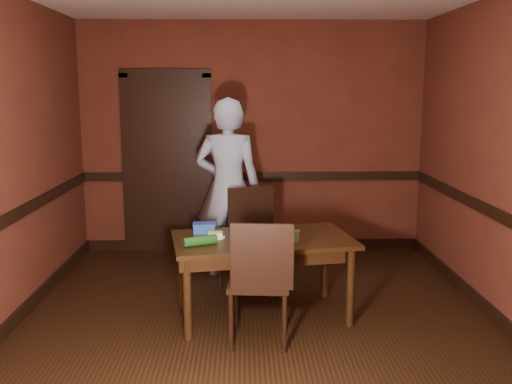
{
  "coord_description": "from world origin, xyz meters",
  "views": [
    {
      "loc": [
        -0.11,
        -4.46,
        1.92
      ],
      "look_at": [
        0.0,
        0.35,
        1.05
      ],
      "focal_mm": 40.0,
      "sensor_mm": 36.0,
      "label": 1
    }
  ],
  "objects_px": {
    "person": "(228,188)",
    "sauce_jar": "(295,236)",
    "chair_far": "(245,242)",
    "cheese_saucer": "(215,235)",
    "dining_table": "(263,277)",
    "chair_near": "(259,280)",
    "sandwich_plate": "(275,236)",
    "food_tub": "(204,228)"
  },
  "relations": [
    {
      "from": "person",
      "to": "chair_near",
      "type": "bearing_deg",
      "value": 106.75
    },
    {
      "from": "sauce_jar",
      "to": "food_tub",
      "type": "distance_m",
      "value": 0.83
    },
    {
      "from": "person",
      "to": "dining_table",
      "type": "bearing_deg",
      "value": 112.6
    },
    {
      "from": "sauce_jar",
      "to": "chair_far",
      "type": "bearing_deg",
      "value": 119.0
    },
    {
      "from": "dining_table",
      "to": "chair_far",
      "type": "bearing_deg",
      "value": 93.71
    },
    {
      "from": "chair_near",
      "to": "person",
      "type": "xyz_separation_m",
      "value": [
        -0.27,
        1.62,
        0.43
      ]
    },
    {
      "from": "chair_far",
      "to": "sauce_jar",
      "type": "xyz_separation_m",
      "value": [
        0.41,
        -0.74,
        0.25
      ]
    },
    {
      "from": "sandwich_plate",
      "to": "person",
      "type": "bearing_deg",
      "value": 110.09
    },
    {
      "from": "chair_far",
      "to": "cheese_saucer",
      "type": "relative_size",
      "value": 6.03
    },
    {
      "from": "person",
      "to": "sandwich_plate",
      "type": "distance_m",
      "value": 1.25
    },
    {
      "from": "chair_far",
      "to": "dining_table",
      "type": "bearing_deg",
      "value": -92.54
    },
    {
      "from": "chair_far",
      "to": "food_tub",
      "type": "distance_m",
      "value": 0.6
    },
    {
      "from": "sandwich_plate",
      "to": "chair_near",
      "type": "bearing_deg",
      "value": -108.04
    },
    {
      "from": "chair_far",
      "to": "sauce_jar",
      "type": "relative_size",
      "value": 10.62
    },
    {
      "from": "chair_near",
      "to": "person",
      "type": "distance_m",
      "value": 1.7
    },
    {
      "from": "chair_far",
      "to": "sauce_jar",
      "type": "height_order",
      "value": "chair_far"
    },
    {
      "from": "dining_table",
      "to": "chair_far",
      "type": "relative_size",
      "value": 1.5
    },
    {
      "from": "sauce_jar",
      "to": "dining_table",
      "type": "bearing_deg",
      "value": 153.66
    },
    {
      "from": "chair_far",
      "to": "person",
      "type": "distance_m",
      "value": 0.71
    },
    {
      "from": "person",
      "to": "sauce_jar",
      "type": "relative_size",
      "value": 19.83
    },
    {
      "from": "chair_far",
      "to": "food_tub",
      "type": "xyz_separation_m",
      "value": [
        -0.35,
        -0.42,
        0.24
      ]
    },
    {
      "from": "dining_table",
      "to": "sauce_jar",
      "type": "height_order",
      "value": "sauce_jar"
    },
    {
      "from": "food_tub",
      "to": "chair_near",
      "type": "bearing_deg",
      "value": -58.77
    },
    {
      "from": "chair_far",
      "to": "chair_near",
      "type": "xyz_separation_m",
      "value": [
        0.1,
        -1.07,
        -0.0
      ]
    },
    {
      "from": "dining_table",
      "to": "sauce_jar",
      "type": "relative_size",
      "value": 15.98
    },
    {
      "from": "dining_table",
      "to": "sandwich_plate",
      "type": "xyz_separation_m",
      "value": [
        0.11,
        -0.01,
        0.36
      ]
    },
    {
      "from": "sandwich_plate",
      "to": "sauce_jar",
      "type": "distance_m",
      "value": 0.2
    },
    {
      "from": "person",
      "to": "sauce_jar",
      "type": "height_order",
      "value": "person"
    },
    {
      "from": "sandwich_plate",
      "to": "sauce_jar",
      "type": "relative_size",
      "value": 2.59
    },
    {
      "from": "person",
      "to": "cheese_saucer",
      "type": "height_order",
      "value": "person"
    },
    {
      "from": "dining_table",
      "to": "chair_near",
      "type": "height_order",
      "value": "chair_near"
    },
    {
      "from": "sauce_jar",
      "to": "cheese_saucer",
      "type": "distance_m",
      "value": 0.67
    },
    {
      "from": "chair_near",
      "to": "cheese_saucer",
      "type": "bearing_deg",
      "value": -48.61
    },
    {
      "from": "dining_table",
      "to": "chair_far",
      "type": "distance_m",
      "value": 0.64
    },
    {
      "from": "food_tub",
      "to": "sandwich_plate",
      "type": "bearing_deg",
      "value": -21.75
    },
    {
      "from": "person",
      "to": "sandwich_plate",
      "type": "bearing_deg",
      "value": 117.19
    },
    {
      "from": "dining_table",
      "to": "sauce_jar",
      "type": "distance_m",
      "value": 0.49
    },
    {
      "from": "chair_far",
      "to": "person",
      "type": "xyz_separation_m",
      "value": [
        -0.17,
        0.54,
        0.43
      ]
    },
    {
      "from": "chair_far",
      "to": "cheese_saucer",
      "type": "distance_m",
      "value": 0.69
    },
    {
      "from": "chair_far",
      "to": "chair_near",
      "type": "height_order",
      "value": "chair_far"
    },
    {
      "from": "person",
      "to": "sandwich_plate",
      "type": "height_order",
      "value": "person"
    },
    {
      "from": "dining_table",
      "to": "food_tub",
      "type": "height_order",
      "value": "food_tub"
    }
  ]
}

